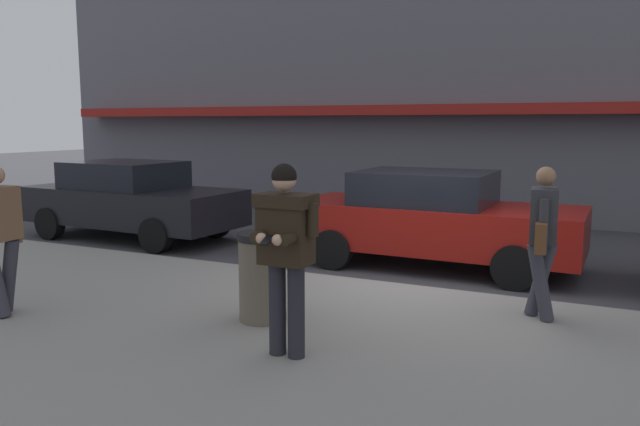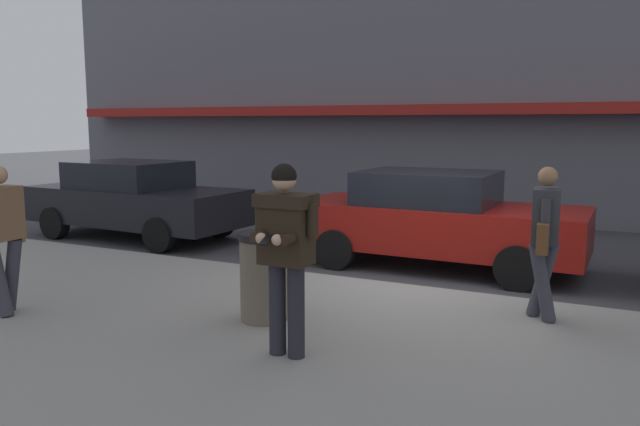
{
  "view_description": "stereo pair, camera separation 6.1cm",
  "coord_description": "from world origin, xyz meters",
  "px_view_note": "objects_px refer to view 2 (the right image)",
  "views": [
    {
      "loc": [
        2.36,
        -8.11,
        2.3
      ],
      "look_at": [
        -0.08,
        -3.05,
        1.49
      ],
      "focal_mm": 35.0,
      "sensor_mm": 36.0,
      "label": 1
    },
    {
      "loc": [
        2.41,
        -8.08,
        2.3
      ],
      "look_at": [
        -0.08,
        -3.05,
        1.49
      ],
      "focal_mm": 35.0,
      "sensor_mm": 36.0,
      "label": 2
    }
  ],
  "objects_px": {
    "man_texting_on_phone": "(286,239)",
    "pedestrian_with_bag": "(545,234)",
    "parked_sedan_mid": "(435,219)",
    "pedestrian_dark_coat": "(2,230)",
    "trash_bin": "(264,276)",
    "parked_sedan_near": "(135,199)"
  },
  "relations": [
    {
      "from": "pedestrian_with_bag",
      "to": "parked_sedan_mid",
      "type": "bearing_deg",
      "value": 127.39
    },
    {
      "from": "man_texting_on_phone",
      "to": "pedestrian_dark_coat",
      "type": "distance_m",
      "value": 3.52
    },
    {
      "from": "parked_sedan_near",
      "to": "pedestrian_dark_coat",
      "type": "distance_m",
      "value": 5.49
    },
    {
      "from": "pedestrian_with_bag",
      "to": "pedestrian_dark_coat",
      "type": "bearing_deg",
      "value": -155.65
    },
    {
      "from": "parked_sedan_mid",
      "to": "man_texting_on_phone",
      "type": "distance_m",
      "value": 4.77
    },
    {
      "from": "parked_sedan_near",
      "to": "parked_sedan_mid",
      "type": "xyz_separation_m",
      "value": [
        6.12,
        0.17,
        0.0
      ]
    },
    {
      "from": "parked_sedan_near",
      "to": "pedestrian_with_bag",
      "type": "xyz_separation_m",
      "value": [
        8.05,
        -2.37,
        0.32
      ]
    },
    {
      "from": "pedestrian_with_bag",
      "to": "trash_bin",
      "type": "distance_m",
      "value": 3.11
    },
    {
      "from": "pedestrian_dark_coat",
      "to": "trash_bin",
      "type": "height_order",
      "value": "pedestrian_dark_coat"
    },
    {
      "from": "man_texting_on_phone",
      "to": "pedestrian_with_bag",
      "type": "bearing_deg",
      "value": 47.96
    },
    {
      "from": "trash_bin",
      "to": "parked_sedan_near",
      "type": "bearing_deg",
      "value": 144.77
    },
    {
      "from": "parked_sedan_mid",
      "to": "pedestrian_with_bag",
      "type": "distance_m",
      "value": 3.2
    },
    {
      "from": "parked_sedan_mid",
      "to": "man_texting_on_phone",
      "type": "height_order",
      "value": "man_texting_on_phone"
    },
    {
      "from": "parked_sedan_near",
      "to": "man_texting_on_phone",
      "type": "height_order",
      "value": "man_texting_on_phone"
    },
    {
      "from": "parked_sedan_near",
      "to": "pedestrian_with_bag",
      "type": "bearing_deg",
      "value": -16.38
    },
    {
      "from": "parked_sedan_near",
      "to": "parked_sedan_mid",
      "type": "distance_m",
      "value": 6.12
    },
    {
      "from": "parked_sedan_near",
      "to": "pedestrian_dark_coat",
      "type": "xyz_separation_m",
      "value": [
        2.55,
        -4.86,
        0.32
      ]
    },
    {
      "from": "parked_sedan_near",
      "to": "trash_bin",
      "type": "distance_m",
      "value": 6.49
    },
    {
      "from": "parked_sedan_mid",
      "to": "pedestrian_with_bag",
      "type": "relative_size",
      "value": 2.66
    },
    {
      "from": "man_texting_on_phone",
      "to": "trash_bin",
      "type": "distance_m",
      "value": 1.28
    },
    {
      "from": "trash_bin",
      "to": "man_texting_on_phone",
      "type": "bearing_deg",
      "value": -47.96
    },
    {
      "from": "parked_sedan_mid",
      "to": "trash_bin",
      "type": "xyz_separation_m",
      "value": [
        -0.81,
        -3.91,
        -0.16
      ]
    }
  ]
}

